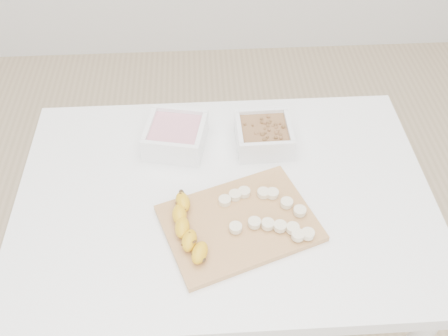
{
  "coord_description": "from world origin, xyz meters",
  "views": [
    {
      "loc": [
        -0.05,
        -0.77,
        1.67
      ],
      "look_at": [
        0.0,
        0.03,
        0.81
      ],
      "focal_mm": 40.0,
      "sensor_mm": 36.0,
      "label": 1
    }
  ],
  "objects": [
    {
      "name": "table",
      "position": [
        0.0,
        0.0,
        0.65
      ],
      "size": [
        1.0,
        0.7,
        0.75
      ],
      "color": "white",
      "rests_on": "ground"
    },
    {
      "name": "banana",
      "position": [
        -0.09,
        -0.12,
        0.78
      ],
      "size": [
        0.06,
        0.19,
        0.03
      ],
      "primitive_type": null,
      "rotation": [
        0.0,
        0.0,
        0.05
      ],
      "color": "gold",
      "rests_on": "cutting_board"
    },
    {
      "name": "cutting_board",
      "position": [
        0.03,
        -0.09,
        0.76
      ],
      "size": [
        0.39,
        0.33,
        0.01
      ],
      "primitive_type": "cube",
      "rotation": [
        0.0,
        0.0,
        0.34
      ],
      "color": "tan",
      "rests_on": "table"
    },
    {
      "name": "banana_slices",
      "position": [
        0.09,
        -0.08,
        0.77
      ],
      "size": [
        0.2,
        0.16,
        0.02
      ],
      "color": "beige",
      "rests_on": "cutting_board"
    },
    {
      "name": "bowl_granola",
      "position": [
        0.11,
        0.17,
        0.78
      ],
      "size": [
        0.14,
        0.14,
        0.07
      ],
      "color": "white",
      "rests_on": "table"
    },
    {
      "name": "ground",
      "position": [
        0.0,
        0.0,
        0.0
      ],
      "size": [
        3.5,
        3.5,
        0.0
      ],
      "primitive_type": "plane",
      "color": "#C6AD89",
      "rests_on": "ground"
    },
    {
      "name": "bowl_yogurt",
      "position": [
        -0.12,
        0.18,
        0.79
      ],
      "size": [
        0.17,
        0.17,
        0.07
      ],
      "color": "white",
      "rests_on": "table"
    }
  ]
}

